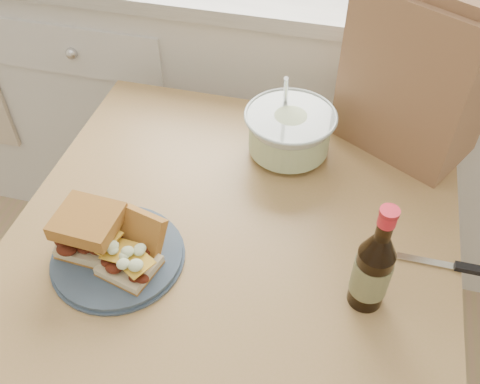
% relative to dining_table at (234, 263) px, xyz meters
% --- Properties ---
extents(cabinet_run, '(2.50, 0.64, 0.94)m').
position_rel_dining_table_xyz_m(cabinet_run, '(-0.14, 0.85, -0.17)').
color(cabinet_run, silver).
rests_on(cabinet_run, ground).
extents(dining_table, '(0.90, 0.90, 0.75)m').
position_rel_dining_table_xyz_m(dining_table, '(0.00, 0.00, 0.00)').
color(dining_table, tan).
rests_on(dining_table, ground).
extents(plate, '(0.25, 0.25, 0.02)m').
position_rel_dining_table_xyz_m(plate, '(-0.20, -0.12, 0.12)').
color(plate, '#3C4D61').
rests_on(plate, dining_table).
extents(sandwich_left, '(0.12, 0.11, 0.09)m').
position_rel_dining_table_xyz_m(sandwich_left, '(-0.25, -0.12, 0.17)').
color(sandwich_left, beige).
rests_on(sandwich_left, plate).
extents(sandwich_right, '(0.12, 0.16, 0.08)m').
position_rel_dining_table_xyz_m(sandwich_right, '(-0.16, -0.13, 0.15)').
color(sandwich_right, beige).
rests_on(sandwich_right, plate).
extents(coleslaw_bowl, '(0.21, 0.21, 0.21)m').
position_rel_dining_table_xyz_m(coleslaw_bowl, '(0.06, 0.27, 0.16)').
color(coleslaw_bowl, '#B5C3BE').
rests_on(coleslaw_bowl, dining_table).
extents(beer_bottle, '(0.07, 0.07, 0.24)m').
position_rel_dining_table_xyz_m(beer_bottle, '(0.27, -0.10, 0.20)').
color(beer_bottle, black).
rests_on(beer_bottle, dining_table).
extents(knife, '(0.18, 0.02, 0.01)m').
position_rel_dining_table_xyz_m(knife, '(0.45, 0.02, 0.12)').
color(knife, silver).
rests_on(knife, dining_table).
extents(paper_bag, '(0.35, 0.31, 0.38)m').
position_rel_dining_table_xyz_m(paper_bag, '(0.32, 0.38, 0.30)').
color(paper_bag, '#8F6645').
rests_on(paper_bag, dining_table).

